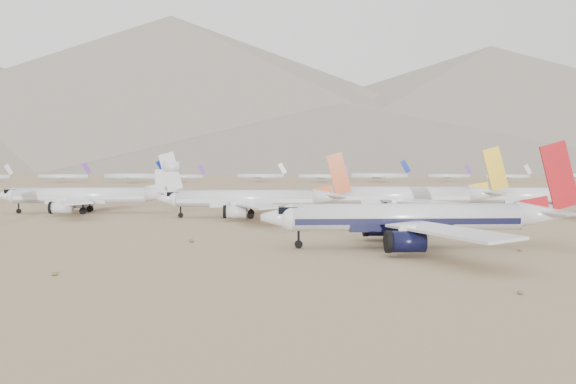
% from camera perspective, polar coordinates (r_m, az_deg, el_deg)
% --- Properties ---
extents(ground, '(7000.00, 7000.00, 0.00)m').
position_cam_1_polar(ground, '(90.16, 8.68, -6.24)').
color(ground, '#84694C').
rests_on(ground, ground).
extents(main_airliner, '(51.78, 50.57, 18.27)m').
position_cam_1_polar(main_airliner, '(97.74, 13.18, -2.60)').
color(main_airliner, silver).
rests_on(main_airliner, ground).
extents(row2_navy_widebody, '(49.56, 48.46, 17.63)m').
position_cam_1_polar(row2_navy_widebody, '(174.60, 24.38, -0.39)').
color(row2_navy_widebody, silver).
rests_on(row2_navy_widebody, ground).
extents(row2_gold_tail, '(53.20, 52.03, 18.94)m').
position_cam_1_polar(row2_gold_tail, '(155.66, 11.80, -0.43)').
color(row2_gold_tail, silver).
rests_on(row2_gold_tail, ground).
extents(row2_orange_tail, '(48.31, 47.26, 17.23)m').
position_cam_1_polar(row2_orange_tail, '(147.82, -3.56, -0.73)').
color(row2_orange_tail, silver).
rests_on(row2_orange_tail, ground).
extents(row2_white_trijet, '(49.82, 48.69, 17.65)m').
position_cam_1_polar(row2_white_trijet, '(169.57, -19.39, -0.32)').
color(row2_white_trijet, silver).
rests_on(row2_white_trijet, ground).
extents(distant_storage_row, '(528.38, 54.31, 14.43)m').
position_cam_1_polar(distant_storage_row, '(415.82, -3.43, 1.60)').
color(distant_storage_row, silver).
rests_on(distant_storage_row, ground).
extents(mountain_range, '(7354.00, 3024.00, 470.00)m').
position_cam_1_polar(mountain_range, '(1746.37, 0.27, 8.78)').
color(mountain_range, slate).
rests_on(mountain_range, ground).
extents(foothills, '(4637.50, 1395.00, 155.00)m').
position_cam_1_polar(foothills, '(1307.11, 22.08, 5.09)').
color(foothills, slate).
rests_on(foothills, ground).
extents(desert_scrub, '(261.14, 121.67, 0.63)m').
position_cam_1_polar(desert_scrub, '(64.21, 17.52, -9.86)').
color(desert_scrub, brown).
rests_on(desert_scrub, ground).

